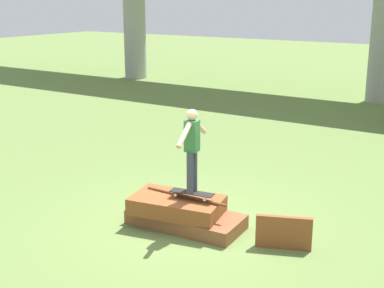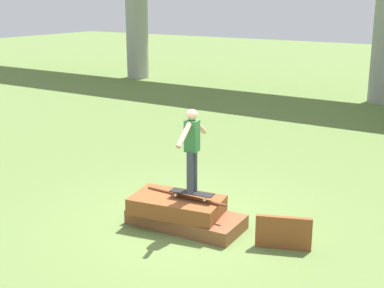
{
  "view_description": "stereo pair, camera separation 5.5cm",
  "coord_description": "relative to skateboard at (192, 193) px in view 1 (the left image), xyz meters",
  "views": [
    {
      "loc": [
        4.91,
        -7.47,
        4.03
      ],
      "look_at": [
        0.15,
        -0.02,
        1.57
      ],
      "focal_mm": 50.0,
      "sensor_mm": 36.0,
      "label": 1
    },
    {
      "loc": [
        4.95,
        -7.44,
        4.03
      ],
      "look_at": [
        0.15,
        -0.02,
        1.57
      ],
      "focal_mm": 50.0,
      "sensor_mm": 36.0,
      "label": 2
    }
  ],
  "objects": [
    {
      "name": "ground_plane",
      "position": [
        -0.15,
        0.02,
        -0.67
      ],
      "size": [
        80.0,
        80.0,
        0.0
      ],
      "primitive_type": "plane",
      "color": "olive"
    },
    {
      "name": "skater",
      "position": [
        0.0,
        0.0,
        0.87
      ],
      "size": [
        0.27,
        1.15,
        1.49
      ],
      "color": "#383D4C",
      "rests_on": "skateboard"
    },
    {
      "name": "scrap_pile",
      "position": [
        -0.21,
        -0.01,
        -0.41
      ],
      "size": [
        2.12,
        1.22,
        0.6
      ],
      "color": "brown",
      "rests_on": "ground_plane"
    },
    {
      "name": "scrap_plank_loose",
      "position": [
        1.7,
        0.14,
        -0.39
      ],
      "size": [
        0.89,
        0.42,
        0.56
      ],
      "color": "brown",
      "rests_on": "ground_plane"
    },
    {
      "name": "skateboard",
      "position": [
        0.0,
        0.0,
        0.0
      ],
      "size": [
        0.83,
        0.34,
        0.09
      ],
      "color": "black",
      "rests_on": "scrap_pile"
    }
  ]
}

